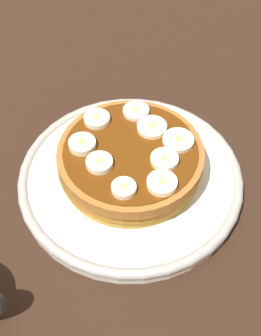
{
  "coord_description": "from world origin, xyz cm",
  "views": [
    {
      "loc": [
        -3.57,
        -33.35,
        44.07
      ],
      "look_at": [
        0.0,
        0.0,
        3.05
      ],
      "focal_mm": 48.89,
      "sensor_mm": 36.0,
      "label": 1
    }
  ],
  "objects": [
    {
      "name": "ground_plane",
      "position": [
        0.0,
        0.0,
        -1.5
      ],
      "size": [
        140.0,
        140.0,
        3.0
      ],
      "primitive_type": "cube",
      "color": "black"
    },
    {
      "name": "pancake_stack",
      "position": [
        0.02,
        0.45,
        4.03
      ],
      "size": [
        17.26,
        16.74,
        4.47
      ],
      "color": "#B08532",
      "rests_on": "plate"
    },
    {
      "name": "banana_slice_3",
      "position": [
        2.72,
        -5.22,
        6.52
      ],
      "size": [
        3.2,
        3.2,
        0.92
      ],
      "color": "#FBF0C0",
      "rests_on": "pancake_stack"
    },
    {
      "name": "banana_slice_4",
      "position": [
        -3.41,
        4.91,
        6.49
      ],
      "size": [
        3.05,
        3.05,
        0.87
      ],
      "color": "#EBE4C3",
      "rests_on": "pancake_stack"
    },
    {
      "name": "banana_slice_5",
      "position": [
        5.44,
        0.61,
        6.44
      ],
      "size": [
        3.54,
        3.54,
        0.76
      ],
      "color": "#EBE8C0",
      "rests_on": "pancake_stack"
    },
    {
      "name": "banana_slice_1",
      "position": [
        1.28,
        5.81,
        6.42
      ],
      "size": [
        3.13,
        3.13,
        0.73
      ],
      "color": "#F5E1C6",
      "rests_on": "pancake_stack"
    },
    {
      "name": "banana_slice_6",
      "position": [
        3.47,
        -2.04,
        6.47
      ],
      "size": [
        3.07,
        3.07,
        0.83
      ],
      "color": "#EFF0BB",
      "rests_on": "pancake_stack"
    },
    {
      "name": "banana_slice_0",
      "position": [
        -1.27,
        -5.44,
        6.51
      ],
      "size": [
        2.62,
        2.62,
        0.91
      ],
      "color": "beige",
      "rests_on": "pancake_stack"
    },
    {
      "name": "banana_slice_8",
      "position": [
        -3.55,
        -1.8,
        6.52
      ],
      "size": [
        2.93,
        2.93,
        0.92
      ],
      "color": "#EBEAC0",
      "rests_on": "pancake_stack"
    },
    {
      "name": "banana_slice_7",
      "position": [
        2.79,
        2.93,
        6.45
      ],
      "size": [
        3.46,
        3.46,
        0.79
      ],
      "color": "#F2E7BE",
      "rests_on": "pancake_stack"
    },
    {
      "name": "banana_slice_2",
      "position": [
        -5.26,
        1.06,
        6.57
      ],
      "size": [
        3.04,
        3.04,
        1.03
      ],
      "color": "beige",
      "rests_on": "pancake_stack"
    },
    {
      "name": "plate",
      "position": [
        0.0,
        0.0,
        1.15
      ],
      "size": [
        26.57,
        26.57,
        2.14
      ],
      "color": "silver",
      "rests_on": "ground_plane"
    }
  ]
}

